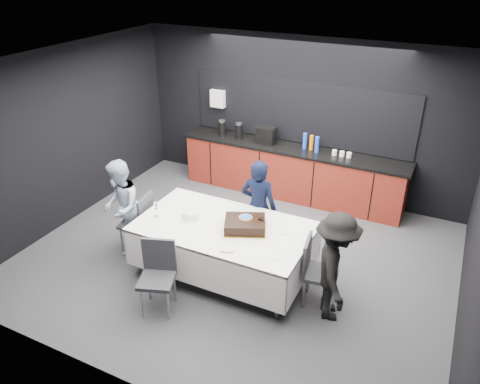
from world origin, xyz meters
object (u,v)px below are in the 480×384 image
object	(u,v)px
chair_left	(140,219)
person_right	(335,267)
chair_near	(158,270)
cake_assembly	(245,224)
party_table	(224,234)
person_center	(258,207)
chair_right	(315,267)
champagne_flute	(156,206)
person_left	(121,207)
plate_stack	(191,214)

from	to	relation	value
chair_left	person_right	world-z (taller)	person_right
chair_near	cake_assembly	bearing A→B (deg)	53.90
party_table	person_center	world-z (taller)	person_center
chair_right	person_center	world-z (taller)	person_center
champagne_flute	chair_near	xyz separation A→B (m)	(0.51, -0.74, -0.40)
champagne_flute	person_right	size ratio (longest dim) A/B	0.16
chair_near	person_center	xyz separation A→B (m)	(0.61, 1.66, 0.20)
chair_right	person_left	bearing A→B (deg)	-177.74
plate_stack	person_left	size ratio (longest dim) A/B	0.16
champagne_flute	chair_left	xyz separation A→B (m)	(-0.42, 0.16, -0.40)
party_table	plate_stack	xyz separation A→B (m)	(-0.50, -0.01, 0.19)
chair_left	chair_near	bearing A→B (deg)	-43.75
cake_assembly	plate_stack	distance (m)	0.80
plate_stack	chair_right	xyz separation A→B (m)	(1.79, 0.00, -0.30)
plate_stack	champagne_flute	distance (m)	0.49
person_center	person_right	xyz separation A→B (m)	(1.39, -0.88, -0.02)
plate_stack	person_center	bearing A→B (deg)	47.26
plate_stack	person_right	distance (m)	2.08
party_table	person_center	distance (m)	0.76
plate_stack	champagne_flute	world-z (taller)	champagne_flute
cake_assembly	person_left	world-z (taller)	person_left
party_table	chair_right	world-z (taller)	chair_right
party_table	champagne_flute	bearing A→B (deg)	-168.33
chair_near	party_table	bearing A→B (deg)	65.40
chair_right	person_center	bearing A→B (deg)	146.25
person_right	person_center	bearing A→B (deg)	36.80
party_table	plate_stack	bearing A→B (deg)	-178.47
cake_assembly	person_right	bearing A→B (deg)	-9.04
cake_assembly	chair_near	world-z (taller)	cake_assembly
chair_near	person_right	distance (m)	2.15
plate_stack	champagne_flute	xyz separation A→B (m)	(-0.44, -0.18, 0.11)
chair_near	person_left	distance (m)	1.45
plate_stack	chair_near	distance (m)	0.97
chair_near	champagne_flute	bearing A→B (deg)	124.85
plate_stack	chair_near	xyz separation A→B (m)	(0.07, -0.92, -0.30)
party_table	chair_right	size ratio (longest dim) A/B	2.51
party_table	plate_stack	world-z (taller)	plate_stack
cake_assembly	chair_right	bearing A→B (deg)	-3.70
champagne_flute	chair_left	distance (m)	0.61
person_left	cake_assembly	bearing A→B (deg)	61.29
party_table	cake_assembly	size ratio (longest dim) A/B	3.30
champagne_flute	person_right	distance (m)	2.52
person_right	plate_stack	bearing A→B (deg)	65.37
plate_stack	chair_near	world-z (taller)	chair_near
party_table	chair_near	world-z (taller)	chair_near
chair_right	person_left	world-z (taller)	person_left
party_table	person_center	size ratio (longest dim) A/B	1.58
person_right	champagne_flute	bearing A→B (deg)	70.15
champagne_flute	person_center	size ratio (longest dim) A/B	0.15
cake_assembly	chair_left	bearing A→B (deg)	-176.98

